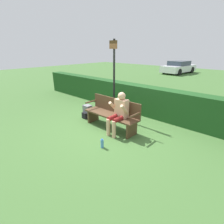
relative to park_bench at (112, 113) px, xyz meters
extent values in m
plane|color=#426B33|center=(0.00, -0.07, -0.47)|extent=(40.00, 40.00, 0.00)
cube|color=#1E4C1E|center=(0.00, 1.73, 0.06)|extent=(12.00, 0.53, 1.06)
cube|color=#513823|center=(0.00, -0.07, -0.03)|extent=(1.87, 0.50, 0.05)
cube|color=#513823|center=(0.00, 0.16, 0.22)|extent=(1.87, 0.04, 0.46)
cube|color=#513823|center=(-0.81, -0.07, -0.26)|extent=(0.06, 0.45, 0.42)
cube|color=#513823|center=(0.81, -0.07, -0.26)|extent=(0.06, 0.45, 0.42)
cylinder|color=#513823|center=(-0.91, -0.07, 0.21)|extent=(0.05, 0.45, 0.05)
cylinder|color=#513823|center=(0.91, -0.07, 0.21)|extent=(0.05, 0.45, 0.05)
cube|color=#DBA884|center=(0.39, -0.02, 0.26)|extent=(0.38, 0.22, 0.54)
sphere|color=#DBA884|center=(0.39, -0.02, 0.63)|extent=(0.22, 0.22, 0.22)
cylinder|color=maroon|center=(0.28, -0.24, 0.03)|extent=(0.13, 0.45, 0.13)
cylinder|color=maroon|center=(0.49, -0.24, 0.03)|extent=(0.13, 0.45, 0.13)
cylinder|color=#DBA884|center=(0.28, -0.47, -0.22)|extent=(0.11, 0.11, 0.49)
cylinder|color=#DBA884|center=(0.49, -0.47, -0.22)|extent=(0.11, 0.11, 0.49)
cylinder|color=#DBA884|center=(0.17, -0.15, 0.32)|extent=(0.09, 0.33, 0.33)
cylinder|color=#DBA884|center=(0.60, -0.15, 0.32)|extent=(0.09, 0.33, 0.33)
cube|color=slate|center=(-1.22, 0.02, -0.24)|extent=(0.27, 0.23, 0.47)
cube|color=black|center=(-1.22, -0.13, -0.35)|extent=(0.21, 0.08, 0.21)
cylinder|color=#4C8CCC|center=(0.63, -1.06, -0.36)|extent=(0.08, 0.08, 0.22)
cylinder|color=#2D66B2|center=(0.63, -1.06, -0.24)|extent=(0.04, 0.04, 0.02)
cylinder|color=black|center=(-0.55, 0.69, 0.85)|extent=(0.07, 0.07, 2.65)
cube|color=brown|center=(-0.55, 0.65, 2.00)|extent=(0.32, 0.02, 0.25)
cube|color=silver|center=(-3.76, 13.93, 0.00)|extent=(2.11, 4.28, 0.59)
cube|color=#333D4C|center=(-3.76, 13.93, 0.51)|extent=(1.69, 2.12, 0.43)
cylinder|color=black|center=(-4.44, 15.29, -0.17)|extent=(0.24, 0.61, 0.59)
cylinder|color=black|center=(-2.83, 15.12, -0.17)|extent=(0.24, 0.61, 0.59)
cylinder|color=black|center=(-4.70, 12.74, -0.17)|extent=(0.24, 0.61, 0.59)
cylinder|color=black|center=(-3.09, 12.58, -0.17)|extent=(0.24, 0.61, 0.59)
camera|label=1|loc=(3.41, -3.72, 1.89)|focal=28.00mm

